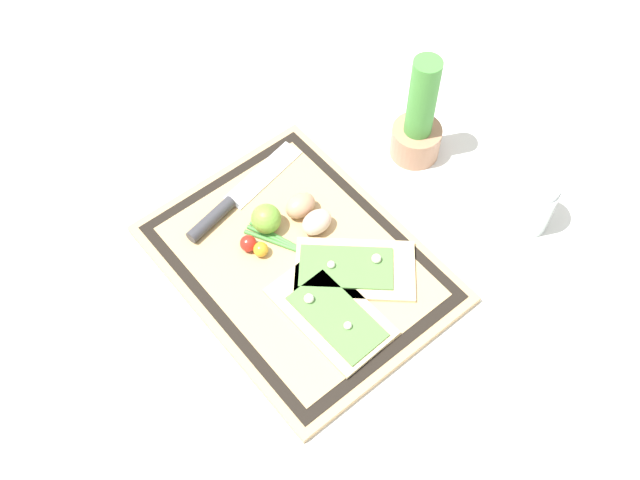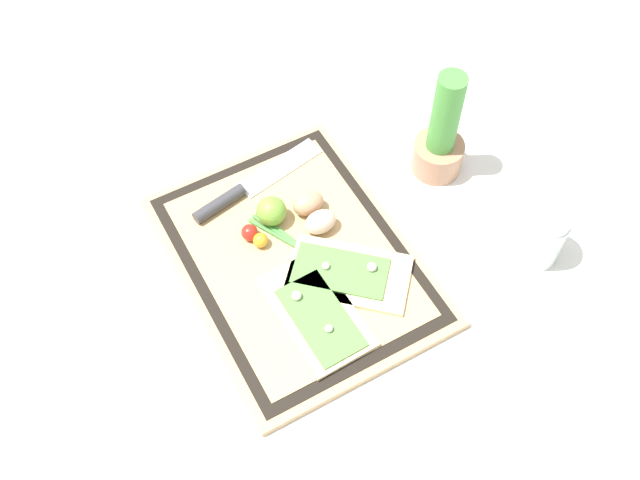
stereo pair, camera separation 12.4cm
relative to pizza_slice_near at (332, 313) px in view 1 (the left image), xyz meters
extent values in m
plane|color=silver|center=(-0.11, 0.02, -0.02)|extent=(6.00, 6.00, 0.00)
cube|color=tan|center=(-0.11, 0.02, -0.02)|extent=(0.48, 0.37, 0.01)
cube|color=black|center=(-0.11, 0.02, -0.01)|extent=(0.45, 0.34, 0.00)
cube|color=tan|center=(-0.11, 0.02, -0.01)|extent=(0.41, 0.30, 0.00)
cube|color=beige|center=(0.00, 0.00, 0.00)|extent=(0.20, 0.12, 0.01)
cube|color=#568942|center=(0.01, 0.00, 0.00)|extent=(0.16, 0.08, 0.00)
sphere|color=silver|center=(-0.04, -0.02, 0.01)|extent=(0.02, 0.02, 0.02)
sphere|color=silver|center=(0.04, 0.00, 0.01)|extent=(0.01, 0.01, 0.01)
cube|color=beige|center=(-0.04, 0.08, 0.00)|extent=(0.22, 0.22, 0.01)
cube|color=#568942|center=(-0.05, 0.07, 0.00)|extent=(0.16, 0.17, 0.00)
sphere|color=silver|center=(-0.03, 0.12, 0.01)|extent=(0.02, 0.02, 0.02)
sphere|color=silver|center=(-0.06, 0.05, 0.01)|extent=(0.01, 0.01, 0.01)
cube|color=silver|center=(-0.29, 0.09, 0.00)|extent=(0.07, 0.17, 0.00)
cylinder|color=#38383D|center=(-0.26, -0.05, 0.01)|extent=(0.04, 0.10, 0.02)
ellipsoid|color=tan|center=(-0.18, 0.09, 0.01)|extent=(0.04, 0.06, 0.04)
ellipsoid|color=beige|center=(-0.14, 0.09, 0.01)|extent=(0.04, 0.06, 0.04)
sphere|color=#70A838|center=(-0.20, 0.02, 0.02)|extent=(0.05, 0.05, 0.05)
sphere|color=red|center=(-0.18, -0.03, 0.01)|extent=(0.03, 0.03, 0.03)
sphere|color=gold|center=(-0.16, -0.02, 0.01)|extent=(0.03, 0.03, 0.03)
cylinder|color=#47933D|center=(-0.10, 0.05, 0.00)|extent=(0.25, 0.09, 0.01)
cylinder|color=#47933D|center=(-0.10, 0.05, 0.00)|extent=(0.25, 0.11, 0.01)
cylinder|color=#47933D|center=(-0.10, 0.05, 0.00)|extent=(0.24, 0.13, 0.01)
cylinder|color=#AD7A5B|center=(-0.17, 0.34, 0.01)|extent=(0.09, 0.09, 0.06)
cylinder|color=#47933D|center=(-0.17, 0.34, 0.11)|extent=(0.05, 0.05, 0.19)
cylinder|color=silver|center=(0.07, 0.38, 0.03)|extent=(0.07, 0.07, 0.10)
cylinder|color=#D16023|center=(0.07, 0.38, 0.00)|extent=(0.07, 0.07, 0.03)
cylinder|color=silver|center=(0.07, 0.38, 0.08)|extent=(0.07, 0.07, 0.01)
camera|label=1|loc=(0.41, -0.36, 1.05)|focal=42.00mm
camera|label=2|loc=(0.48, -0.26, 1.05)|focal=42.00mm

